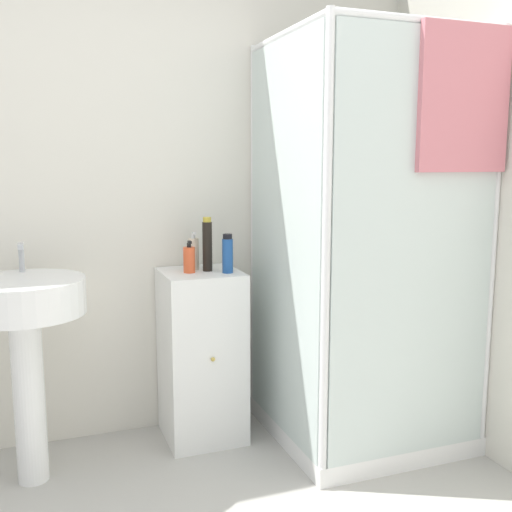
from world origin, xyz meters
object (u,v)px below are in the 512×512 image
at_px(shampoo_bottle_tall_black, 207,245).
at_px(lotion_bottle_white, 194,253).
at_px(sink, 25,322).
at_px(shampoo_bottle_blue, 228,254).
at_px(soap_dispenser, 189,259).

distance_m(shampoo_bottle_tall_black, lotion_bottle_white, 0.10).
bearing_deg(sink, shampoo_bottle_tall_black, 10.48).
bearing_deg(lotion_bottle_white, shampoo_bottle_blue, -49.00).
bearing_deg(shampoo_bottle_tall_black, sink, -169.52).
xyz_separation_m(shampoo_bottle_tall_black, lotion_bottle_white, (-0.05, 0.06, -0.05)).
bearing_deg(lotion_bottle_white, sink, -164.41).
relative_size(soap_dispenser, shampoo_bottle_tall_black, 0.59).
distance_m(soap_dispenser, shampoo_bottle_tall_black, 0.12).
xyz_separation_m(soap_dispenser, shampoo_bottle_blue, (0.17, -0.07, 0.03)).
distance_m(sink, shampoo_bottle_blue, 0.95).
bearing_deg(sink, lotion_bottle_white, 15.59).
distance_m(soap_dispenser, shampoo_bottle_blue, 0.19).
height_order(sink, shampoo_bottle_blue, shampoo_bottle_blue).
bearing_deg(soap_dispenser, shampoo_bottle_tall_black, 8.51).
xyz_separation_m(shampoo_bottle_tall_black, shampoo_bottle_blue, (0.08, -0.08, -0.04)).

